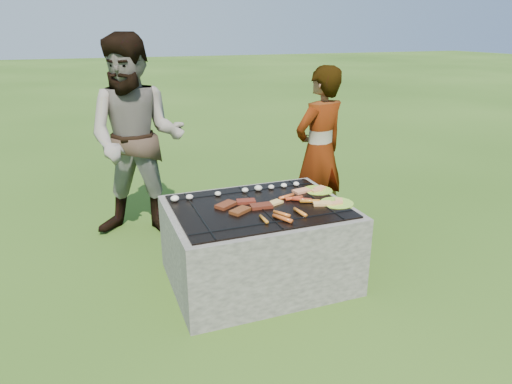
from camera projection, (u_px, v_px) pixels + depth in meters
lawn at (258, 279)px, 3.53m from camera, size 60.00×60.00×0.00m
fire_pit at (258, 246)px, 3.43m from camera, size 1.30×1.00×0.62m
mushrooms at (235, 191)px, 3.55m from camera, size 1.06×0.06×0.04m
pork_slabs at (243, 206)px, 3.28m from camera, size 0.40×0.30×0.02m
sausages at (292, 207)px, 3.26m from camera, size 0.53×0.49×0.03m
bread_on_grate at (303, 198)px, 3.44m from camera, size 0.46×0.41×0.02m
plate_far at (318, 191)px, 3.63m from camera, size 0.24×0.24×0.03m
plate_near at (337, 203)px, 3.37m from camera, size 0.32×0.32×0.03m
cook at (319, 151)px, 4.17m from camera, size 0.64×0.52×1.53m
bystander at (137, 139)px, 4.03m from camera, size 1.07×0.96×1.81m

